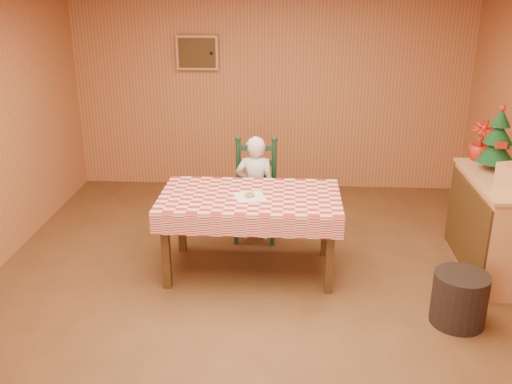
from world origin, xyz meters
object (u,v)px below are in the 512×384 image
dining_table (250,203)px  seated_child (255,188)px  ladder_chair (256,192)px  storage_bin (459,299)px  christmas_tree (498,141)px  shelf_unit (494,226)px

dining_table → seated_child: 0.74m
dining_table → ladder_chair: size_ratio=1.53×
dining_table → storage_bin: dining_table is taller
christmas_tree → dining_table: bearing=-170.4°
dining_table → ladder_chair: bearing=90.0°
shelf_unit → storage_bin: shelf_unit is taller
seated_child → shelf_unit: size_ratio=0.91×
shelf_unit → storage_bin: bearing=-120.0°
ladder_chair → storage_bin: 2.35m
seated_child → storage_bin: 2.32m
dining_table → seated_child: bearing=90.0°
dining_table → ladder_chair: 0.81m
seated_child → shelf_unit: 2.34m
dining_table → seated_child: size_ratio=1.47×
shelf_unit → christmas_tree: (0.01, 0.25, 0.74)m
dining_table → ladder_chair: ladder_chair is taller
ladder_chair → christmas_tree: size_ratio=1.74×
christmas_tree → seated_child: bearing=171.3°
ladder_chair → christmas_tree: 2.41m
seated_child → dining_table: bearing=90.0°
shelf_unit → seated_child: bearing=165.2°
storage_bin → shelf_unit: bearing=60.0°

